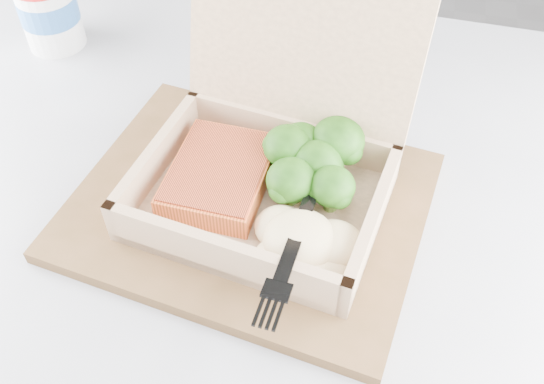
% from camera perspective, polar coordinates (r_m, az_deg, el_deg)
% --- Properties ---
extents(floor, '(4.00, 4.00, 0.00)m').
position_cam_1_polar(floor, '(1.53, -20.74, -8.57)').
color(floor, gray).
rests_on(floor, ground).
extents(cafe_table, '(0.88, 0.88, 0.75)m').
position_cam_1_polar(cafe_table, '(0.75, -6.22, -12.11)').
color(cafe_table, black).
rests_on(cafe_table, floor).
extents(serving_tray, '(0.36, 0.30, 0.01)m').
position_cam_1_polar(serving_tray, '(0.59, -2.15, -1.28)').
color(serving_tray, brown).
rests_on(serving_tray, cafe_table).
extents(takeout_container, '(0.25, 0.25, 0.21)m').
position_cam_1_polar(takeout_container, '(0.56, 0.25, 4.62)').
color(takeout_container, tan).
rests_on(takeout_container, serving_tray).
extents(salmon_fillet, '(0.09, 0.12, 0.02)m').
position_cam_1_polar(salmon_fillet, '(0.58, -4.94, 1.54)').
color(salmon_fillet, orange).
rests_on(salmon_fillet, takeout_container).
extents(broccoli_pile, '(0.12, 0.12, 0.04)m').
position_cam_1_polar(broccoli_pile, '(0.57, 4.23, 2.27)').
color(broccoli_pile, '#2E7219').
rests_on(broccoli_pile, takeout_container).
extents(mashed_potatoes, '(0.10, 0.09, 0.04)m').
position_cam_1_polar(mashed_potatoes, '(0.52, 2.65, -4.49)').
color(mashed_potatoes, beige).
rests_on(mashed_potatoes, takeout_container).
extents(plastic_fork, '(0.02, 0.16, 0.02)m').
position_cam_1_polar(plastic_fork, '(0.52, 2.96, -2.24)').
color(plastic_fork, black).
rests_on(plastic_fork, mashed_potatoes).
extents(paper_cup, '(0.07, 0.07, 0.09)m').
position_cam_1_polar(paper_cup, '(0.83, -20.31, 15.82)').
color(paper_cup, silver).
rests_on(paper_cup, cafe_table).
extents(receipt, '(0.11, 0.15, 0.00)m').
position_cam_1_polar(receipt, '(0.72, 4.10, 9.28)').
color(receipt, white).
rests_on(receipt, cafe_table).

